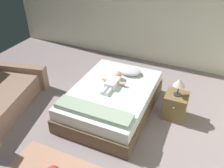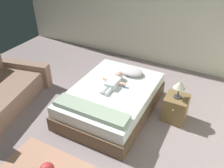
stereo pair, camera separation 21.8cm
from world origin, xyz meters
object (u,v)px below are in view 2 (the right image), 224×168
(baby, at_px, (114,81))
(toothbrush, at_px, (124,86))
(bed, at_px, (112,99))
(lamp, at_px, (180,86))
(pillow, at_px, (131,71))
(nightstand, at_px, (175,108))

(baby, bearing_deg, toothbrush, 6.27)
(bed, height_order, baby, baby)
(bed, relative_size, baby, 2.97)
(bed, xyz_separation_m, baby, (-0.04, 0.15, 0.31))
(bed, bearing_deg, lamp, 15.25)
(baby, height_order, lamp, lamp)
(pillow, distance_m, toothbrush, 0.47)
(baby, bearing_deg, bed, -76.81)
(pillow, bearing_deg, bed, -98.77)
(pillow, xyz_separation_m, lamp, (1.01, -0.33, 0.17))
(nightstand, bearing_deg, bed, -164.75)
(pillow, bearing_deg, nightstand, -17.92)
(bed, height_order, lamp, lamp)
(bed, bearing_deg, toothbrush, 46.68)
(lamp, bearing_deg, baby, -172.45)
(lamp, bearing_deg, pillow, 162.09)
(bed, bearing_deg, nightstand, 15.25)
(pillow, distance_m, baby, 0.50)
(lamp, bearing_deg, nightstand, -90.00)
(nightstand, bearing_deg, lamp, 90.00)
(bed, distance_m, baby, 0.35)
(toothbrush, height_order, lamp, lamp)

